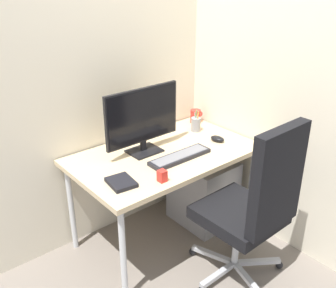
# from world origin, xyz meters

# --- Properties ---
(ground_plane) EXTENTS (8.00, 8.00, 0.00)m
(ground_plane) POSITION_xyz_m (0.00, 0.00, 0.00)
(ground_plane) COLOR slate
(wall_back) EXTENTS (2.44, 0.04, 2.80)m
(wall_back) POSITION_xyz_m (0.00, 0.41, 1.40)
(wall_back) COLOR beige
(wall_back) RESTS_ON ground_plane
(wall_side_right) EXTENTS (0.04, 1.93, 2.80)m
(wall_side_right) POSITION_xyz_m (0.66, -0.17, 1.40)
(wall_side_right) COLOR beige
(wall_side_right) RESTS_ON ground_plane
(desk) EXTENTS (1.26, 0.75, 0.70)m
(desk) POSITION_xyz_m (0.00, 0.00, 0.65)
(desk) COLOR #D1B78C
(desk) RESTS_ON ground_plane
(office_chair) EXTENTS (0.62, 0.65, 1.12)m
(office_chair) POSITION_xyz_m (0.12, -0.69, 0.59)
(office_chair) COLOR black
(office_chair) RESTS_ON ground_plane
(filing_cabinet) EXTENTS (0.38, 0.46, 0.53)m
(filing_cabinet) POSITION_xyz_m (0.37, -0.03, 0.26)
(filing_cabinet) COLOR gray
(filing_cabinet) RESTS_ON ground_plane
(monitor) EXTENTS (0.57, 0.17, 0.45)m
(monitor) POSITION_xyz_m (-0.10, 0.11, 0.95)
(monitor) COLOR black
(monitor) RESTS_ON desk
(keyboard) EXTENTS (0.45, 0.12, 0.03)m
(keyboard) POSITION_xyz_m (0.02, -0.14, 0.72)
(keyboard) COLOR black
(keyboard) RESTS_ON desk
(mouse) EXTENTS (0.09, 0.12, 0.04)m
(mouse) POSITION_xyz_m (0.42, -0.10, 0.72)
(mouse) COLOR black
(mouse) RESTS_ON desk
(pen_holder) EXTENTS (0.07, 0.07, 0.17)m
(pen_holder) POSITION_xyz_m (0.43, 0.14, 0.76)
(pen_holder) COLOR gray
(pen_holder) RESTS_ON desk
(notebook) EXTENTS (0.16, 0.19, 0.02)m
(notebook) POSITION_xyz_m (-0.46, -0.16, 0.72)
(notebook) COLOR black
(notebook) RESTS_ON desk
(coffee_mug) EXTENTS (0.12, 0.08, 0.11)m
(coffee_mug) POSITION_xyz_m (0.55, 0.27, 0.76)
(coffee_mug) COLOR red
(coffee_mug) RESTS_ON desk
(desk_clamp_accessory) EXTENTS (0.05, 0.05, 0.07)m
(desk_clamp_accessory) POSITION_xyz_m (-0.25, -0.29, 0.74)
(desk_clamp_accessory) COLOR red
(desk_clamp_accessory) RESTS_ON desk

